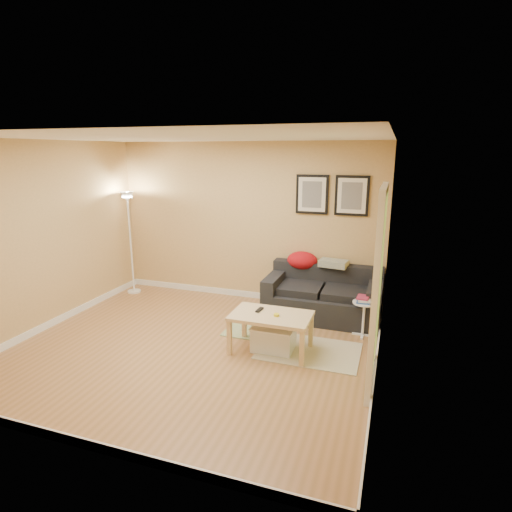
% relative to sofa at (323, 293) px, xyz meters
% --- Properties ---
extents(floor, '(4.50, 4.50, 0.00)m').
position_rel_sofa_xyz_m(floor, '(-1.38, -1.53, -0.38)').
color(floor, '#A67447').
rests_on(floor, ground).
extents(ceiling, '(4.50, 4.50, 0.00)m').
position_rel_sofa_xyz_m(ceiling, '(-1.38, -1.53, 2.23)').
color(ceiling, white).
rests_on(ceiling, wall_back).
extents(wall_back, '(4.50, 0.00, 4.50)m').
position_rel_sofa_xyz_m(wall_back, '(-1.38, 0.47, 0.92)').
color(wall_back, tan).
rests_on(wall_back, ground).
extents(wall_front, '(4.50, 0.00, 4.50)m').
position_rel_sofa_xyz_m(wall_front, '(-1.38, -3.53, 0.92)').
color(wall_front, tan).
rests_on(wall_front, ground).
extents(wall_left, '(0.00, 4.00, 4.00)m').
position_rel_sofa_xyz_m(wall_left, '(-3.63, -1.53, 0.92)').
color(wall_left, tan).
rests_on(wall_left, ground).
extents(wall_right, '(0.00, 4.00, 4.00)m').
position_rel_sofa_xyz_m(wall_right, '(0.87, -1.53, 0.92)').
color(wall_right, tan).
rests_on(wall_right, ground).
extents(baseboard_back, '(4.50, 0.02, 0.10)m').
position_rel_sofa_xyz_m(baseboard_back, '(-1.38, 0.46, -0.33)').
color(baseboard_back, white).
rests_on(baseboard_back, ground).
extents(baseboard_front, '(4.50, 0.02, 0.10)m').
position_rel_sofa_xyz_m(baseboard_front, '(-1.38, -3.52, -0.33)').
color(baseboard_front, white).
rests_on(baseboard_front, ground).
extents(baseboard_left, '(0.02, 4.00, 0.10)m').
position_rel_sofa_xyz_m(baseboard_left, '(-3.62, -1.53, -0.33)').
color(baseboard_left, white).
rests_on(baseboard_left, ground).
extents(baseboard_right, '(0.02, 4.00, 0.10)m').
position_rel_sofa_xyz_m(baseboard_right, '(0.86, -1.53, -0.33)').
color(baseboard_right, white).
rests_on(baseboard_right, ground).
extents(sofa, '(1.70, 0.90, 0.75)m').
position_rel_sofa_xyz_m(sofa, '(0.00, 0.00, 0.00)').
color(sofa, black).
rests_on(sofa, ground).
extents(red_throw, '(0.48, 0.36, 0.28)m').
position_rel_sofa_xyz_m(red_throw, '(-0.40, 0.32, 0.40)').
color(red_throw, red).
rests_on(red_throw, sofa).
extents(plaid_throw, '(0.45, 0.32, 0.10)m').
position_rel_sofa_xyz_m(plaid_throw, '(0.10, 0.27, 0.41)').
color(plaid_throw, '#CBC776').
rests_on(plaid_throw, sofa).
extents(framed_print_left, '(0.50, 0.04, 0.60)m').
position_rel_sofa_xyz_m(framed_print_left, '(-0.30, 0.45, 1.43)').
color(framed_print_left, black).
rests_on(framed_print_left, wall_back).
extents(framed_print_right, '(0.50, 0.04, 0.60)m').
position_rel_sofa_xyz_m(framed_print_right, '(0.30, 0.45, 1.43)').
color(framed_print_right, black).
rests_on(framed_print_right, wall_back).
extents(area_rug, '(1.25, 0.85, 0.01)m').
position_rel_sofa_xyz_m(area_rug, '(0.04, -1.18, -0.37)').
color(area_rug, beige).
rests_on(area_rug, ground).
extents(green_runner, '(0.70, 0.50, 0.01)m').
position_rel_sofa_xyz_m(green_runner, '(-0.85, -0.87, -0.37)').
color(green_runner, '#668C4C').
rests_on(green_runner, ground).
extents(coffee_table, '(1.13, 0.90, 0.49)m').
position_rel_sofa_xyz_m(coffee_table, '(-0.42, -1.31, -0.13)').
color(coffee_table, '#E3C18A').
rests_on(coffee_table, ground).
extents(remote_control, '(0.06, 0.16, 0.02)m').
position_rel_sofa_xyz_m(remote_control, '(-0.59, -1.24, 0.13)').
color(remote_control, black).
rests_on(remote_control, coffee_table).
extents(tape_roll, '(0.07, 0.07, 0.03)m').
position_rel_sofa_xyz_m(tape_roll, '(-0.34, -1.34, 0.13)').
color(tape_roll, yellow).
rests_on(tape_roll, coffee_table).
extents(storage_bin, '(0.53, 0.39, 0.33)m').
position_rel_sofa_xyz_m(storage_bin, '(-0.39, -1.28, -0.21)').
color(storage_bin, white).
rests_on(storage_bin, ground).
extents(side_table, '(0.32, 0.32, 0.48)m').
position_rel_sofa_xyz_m(side_table, '(0.64, -0.48, -0.13)').
color(side_table, white).
rests_on(side_table, ground).
extents(book_stack, '(0.24, 0.28, 0.07)m').
position_rel_sofa_xyz_m(book_stack, '(0.62, -0.47, 0.15)').
color(book_stack, '#365CA3').
rests_on(book_stack, side_table).
extents(floor_lamp, '(0.23, 0.23, 1.79)m').
position_rel_sofa_xyz_m(floor_lamp, '(-3.38, 0.05, 0.47)').
color(floor_lamp, white).
rests_on(floor_lamp, ground).
extents(doorway, '(0.12, 1.01, 2.13)m').
position_rel_sofa_xyz_m(doorway, '(0.82, -1.68, 0.65)').
color(doorway, white).
rests_on(doorway, ground).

